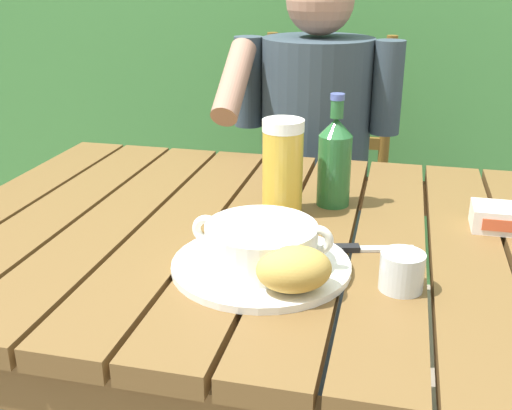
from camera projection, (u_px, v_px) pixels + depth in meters
name	position (u px, v px, depth m)	size (l,w,h in m)	color
dining_table	(248.00, 271.00, 1.21)	(1.18, 0.93, 0.76)	brown
chair_near_diner	(320.00, 198.00, 2.09)	(0.43, 0.44, 1.01)	brown
person_eating	(312.00, 144.00, 1.82)	(0.48, 0.47, 1.23)	#32404B
serving_plate	(261.00, 265.00, 1.00)	(0.29, 0.29, 0.01)	white
soup_bowl	(261.00, 243.00, 0.99)	(0.23, 0.18, 0.07)	white
bread_roll	(294.00, 269.00, 0.91)	(0.13, 0.12, 0.07)	gold
beer_glass	(283.00, 167.00, 1.20)	(0.08, 0.08, 0.19)	gold
beer_bottle	(335.00, 160.00, 1.24)	(0.07, 0.07, 0.23)	#26612F
water_glass_small	(402.00, 271.00, 0.93)	(0.07, 0.07, 0.06)	silver
butter_tub	(501.00, 218.00, 1.15)	(0.10, 0.08, 0.04)	white
table_knife	(358.00, 249.00, 1.07)	(0.16, 0.06, 0.01)	silver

